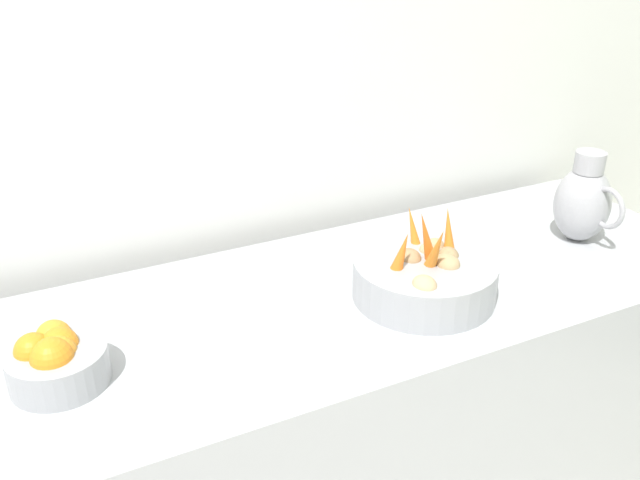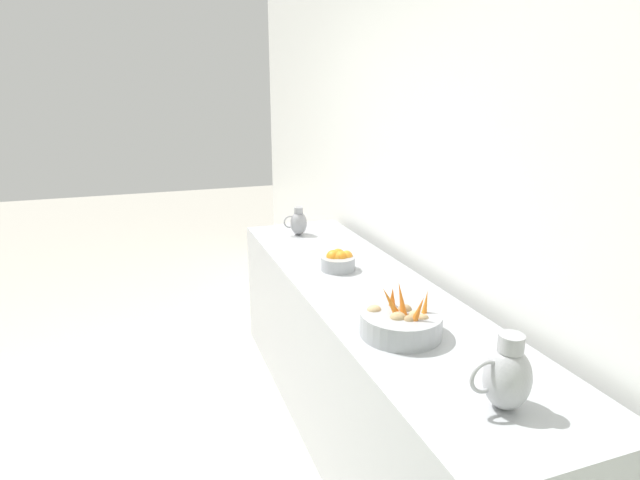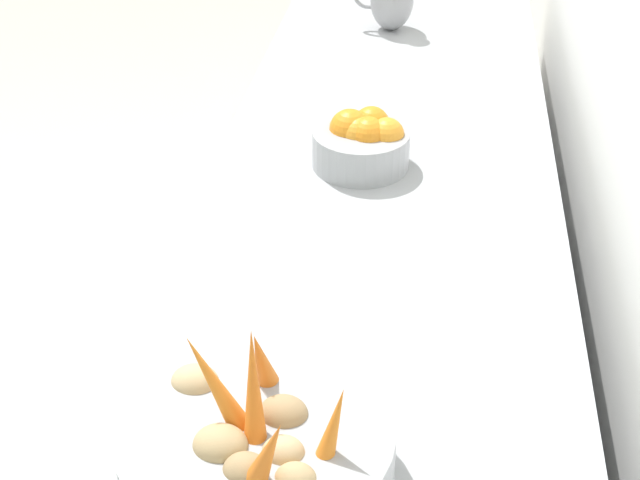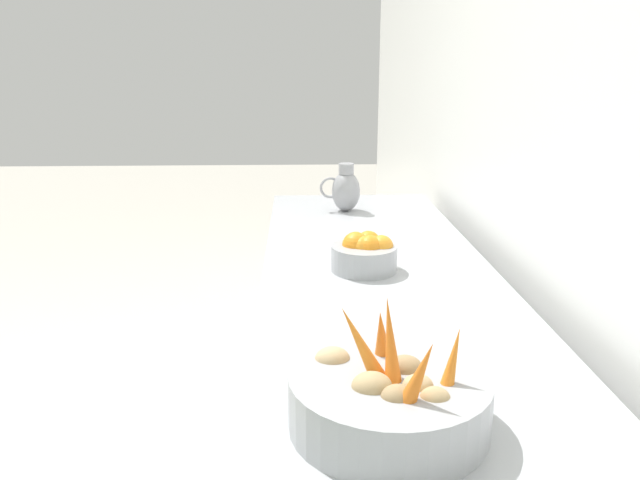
# 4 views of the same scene
# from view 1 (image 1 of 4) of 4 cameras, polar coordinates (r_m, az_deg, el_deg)

# --- Properties ---
(prep_counter) EXTENTS (0.69, 2.75, 0.87)m
(prep_counter) POSITION_cam_1_polar(r_m,az_deg,el_deg) (1.83, -8.68, -18.78)
(prep_counter) COLOR #ADAFB5
(prep_counter) RESTS_ON ground_plane
(vegetable_colander) EXTENTS (0.34, 0.34, 0.23)m
(vegetable_colander) POSITION_cam_1_polar(r_m,az_deg,el_deg) (1.65, 8.58, -2.97)
(vegetable_colander) COLOR #9EA0A5
(vegetable_colander) RESTS_ON prep_counter
(orange_bowl) EXTENTS (0.19, 0.19, 0.11)m
(orange_bowl) POSITION_cam_1_polar(r_m,az_deg,el_deg) (1.45, -20.86, -9.10)
(orange_bowl) COLOR #9EA0A5
(orange_bowl) RESTS_ON prep_counter
(metal_pitcher_tall) EXTENTS (0.21, 0.15, 0.25)m
(metal_pitcher_tall) POSITION_cam_1_polar(r_m,az_deg,el_deg) (2.01, 20.80, 2.99)
(metal_pitcher_tall) COLOR #A3A3A8
(metal_pitcher_tall) RESTS_ON prep_counter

